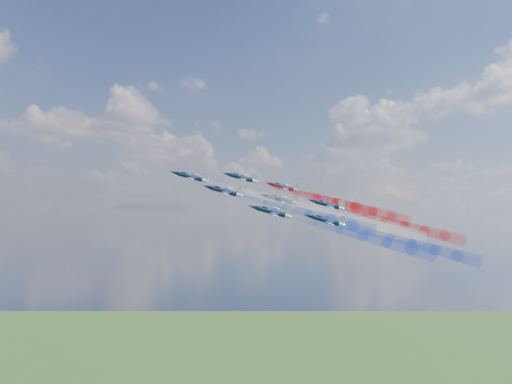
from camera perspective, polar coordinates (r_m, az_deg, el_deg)
jet_lead at (r=158.51m, az=-5.92°, el=1.37°), size 13.35×13.10×6.85m
trail_lead at (r=156.97m, az=1.35°, el=-0.56°), size 27.04×22.94×12.24m
jet_inner_left at (r=150.05m, az=-2.87°, el=0.07°), size 13.35×13.10×6.85m
trail_inner_left at (r=149.77m, az=4.79°, el=-1.96°), size 27.04×22.94×12.24m
jet_inner_right at (r=169.10m, az=-1.29°, el=1.30°), size 13.35×13.10×6.85m
trail_inner_right at (r=169.09m, az=5.50°, el=-0.51°), size 27.04×22.94×12.24m
jet_outer_left at (r=139.25m, az=1.46°, el=-1.81°), size 13.35×13.10×6.85m
trail_outer_left at (r=140.76m, az=9.66°, el=-3.96°), size 27.04×22.94×12.24m
jet_center_third at (r=157.37m, az=2.24°, el=-0.69°), size 13.35×13.10×6.85m
trail_center_third at (r=158.87m, az=9.50°, el=-2.61°), size 27.04×22.94×12.24m
jet_outer_right at (r=178.26m, az=2.48°, el=0.44°), size 13.35×13.10×6.85m
trail_outer_right at (r=179.58m, az=8.89°, el=-1.26°), size 27.04×22.94×12.24m
jet_rear_left at (r=148.92m, az=6.40°, el=-2.58°), size 13.35×13.10×6.85m
trail_rear_left at (r=152.10m, az=13.96°, el=-4.53°), size 27.04×22.94×12.24m
jet_rear_right at (r=166.96m, az=6.50°, el=-1.15°), size 13.35×13.10×6.85m
trail_rear_right at (r=169.89m, az=13.26°, el=-2.93°), size 27.04×22.94×12.24m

